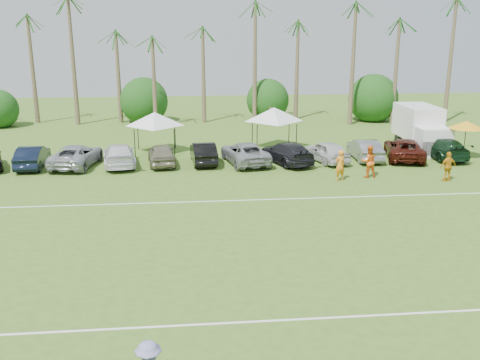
{
  "coord_description": "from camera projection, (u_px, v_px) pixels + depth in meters",
  "views": [
    {
      "loc": [
        -1.91,
        -12.38,
        8.58
      ],
      "look_at": [
        0.52,
        12.26,
        1.6
      ],
      "focal_mm": 40.0,
      "sensor_mm": 36.0,
      "label": 1
    }
  ],
  "objects": [
    {
      "name": "field_lines",
      "position": [
        238.0,
        245.0,
        22.02
      ],
      "size": [
        80.0,
        12.1,
        0.01
      ],
      "color": "white",
      "rests_on": "ground"
    },
    {
      "name": "palm_tree_1",
      "position": [
        13.0,
        32.0,
        46.89
      ],
      "size": [
        2.4,
        2.4,
        9.9
      ],
      "color": "brown",
      "rests_on": "ground"
    },
    {
      "name": "palm_tree_2",
      "position": [
        70.0,
        22.0,
        47.13
      ],
      "size": [
        2.4,
        2.4,
        10.9
      ],
      "color": "brown",
      "rests_on": "ground"
    },
    {
      "name": "palm_tree_3",
      "position": [
        116.0,
        12.0,
        47.27
      ],
      "size": [
        2.4,
        2.4,
        11.9
      ],
      "color": "brown",
      "rests_on": "ground"
    },
    {
      "name": "palm_tree_4",
      "position": [
        163.0,
        42.0,
        48.35
      ],
      "size": [
        2.4,
        2.4,
        8.9
      ],
      "color": "brown",
      "rests_on": "ground"
    },
    {
      "name": "palm_tree_5",
      "position": [
        207.0,
        32.0,
        48.49
      ],
      "size": [
        2.4,
        2.4,
        9.9
      ],
      "color": "brown",
      "rests_on": "ground"
    },
    {
      "name": "palm_tree_6",
      "position": [
        250.0,
        22.0,
        48.64
      ],
      "size": [
        2.4,
        2.4,
        10.9
      ],
      "color": "brown",
      "rests_on": "ground"
    },
    {
      "name": "palm_tree_7",
      "position": [
        294.0,
        13.0,
        48.78
      ],
      "size": [
        2.4,
        2.4,
        11.9
      ],
      "color": "brown",
      "rests_on": "ground"
    },
    {
      "name": "palm_tree_8",
      "position": [
        346.0,
        42.0,
        49.96
      ],
      "size": [
        2.4,
        2.4,
        8.9
      ],
      "color": "brown",
      "rests_on": "ground"
    },
    {
      "name": "palm_tree_9",
      "position": [
        398.0,
        32.0,
        50.19
      ],
      "size": [
        2.4,
        2.4,
        9.9
      ],
      "color": "brown",
      "rests_on": "ground"
    },
    {
      "name": "palm_tree_10",
      "position": [
        450.0,
        23.0,
        50.43
      ],
      "size": [
        2.4,
        2.4,
        10.9
      ],
      "color": "brown",
      "rests_on": "ground"
    },
    {
      "name": "bush_tree_0",
      "position": [
        2.0,
        106.0,
        49.43
      ],
      "size": [
        4.0,
        4.0,
        4.0
      ],
      "color": "brown",
      "rests_on": "ground"
    },
    {
      "name": "bush_tree_1",
      "position": [
        144.0,
        104.0,
        50.66
      ],
      "size": [
        4.0,
        4.0,
        4.0
      ],
      "color": "brown",
      "rests_on": "ground"
    },
    {
      "name": "bush_tree_2",
      "position": [
        269.0,
        102.0,
        51.8
      ],
      "size": [
        4.0,
        4.0,
        4.0
      ],
      "color": "brown",
      "rests_on": "ground"
    },
    {
      "name": "bush_tree_3",
      "position": [
        369.0,
        101.0,
        52.74
      ],
      "size": [
        4.0,
        4.0,
        4.0
      ],
      "color": "brown",
      "rests_on": "ground"
    },
    {
      "name": "sideline_player_a",
      "position": [
        340.0,
        165.0,
        31.31
      ],
      "size": [
        0.77,
        0.62,
        1.83
      ],
      "primitive_type": "imported",
      "rotation": [
        0.0,
        0.0,
        3.46
      ],
      "color": "orange",
      "rests_on": "ground"
    },
    {
      "name": "sideline_player_b",
      "position": [
        369.0,
        161.0,
        32.0
      ],
      "size": [
        0.96,
        0.75,
        1.95
      ],
      "primitive_type": "imported",
      "rotation": [
        0.0,
        0.0,
        3.16
      ],
      "color": "orange",
      "rests_on": "ground"
    },
    {
      "name": "sideline_player_c",
      "position": [
        448.0,
        167.0,
        31.18
      ],
      "size": [
        1.09,
        0.6,
        1.76
      ],
      "primitive_type": "imported",
      "rotation": [
        0.0,
        0.0,
        3.32
      ],
      "color": "orange",
      "rests_on": "ground"
    },
    {
      "name": "box_truck",
      "position": [
        421.0,
        127.0,
        39.37
      ],
      "size": [
        2.52,
        6.15,
        3.14
      ],
      "rotation": [
        0.0,
        0.0,
        -0.03
      ],
      "color": "white",
      "rests_on": "ground"
    },
    {
      "name": "canopy_tent_left",
      "position": [
        154.0,
        112.0,
        37.91
      ],
      "size": [
        4.22,
        4.22,
        3.42
      ],
      "color": "black",
      "rests_on": "ground"
    },
    {
      "name": "canopy_tent_right",
      "position": [
        274.0,
        107.0,
        39.28
      ],
      "size": [
        4.42,
        4.42,
        3.58
      ],
      "color": "black",
      "rests_on": "ground"
    },
    {
      "name": "market_umbrella",
      "position": [
        467.0,
        125.0,
        36.34
      ],
      "size": [
        2.35,
        2.35,
        2.61
      ],
      "color": "black",
      "rests_on": "ground"
    },
    {
      "name": "parked_car_1",
      "position": [
        32.0,
        157.0,
        34.34
      ],
      "size": [
        1.7,
        4.37,
        1.42
      ],
      "primitive_type": "imported",
      "rotation": [
        0.0,
        0.0,
        3.19
      ],
      "color": "black",
      "rests_on": "ground"
    },
    {
      "name": "parked_car_2",
      "position": [
        76.0,
        156.0,
        34.64
      ],
      "size": [
        3.11,
        5.4,
        1.42
      ],
      "primitive_type": "imported",
      "rotation": [
        0.0,
        0.0,
        2.99
      ],
      "color": "#9DA0A6",
      "rests_on": "ground"
    },
    {
      "name": "parked_car_3",
      "position": [
        119.0,
        155.0,
        34.83
      ],
      "size": [
        2.7,
        5.13,
        1.42
      ],
      "primitive_type": "imported",
      "rotation": [
        0.0,
        0.0,
        3.29
      ],
      "color": "white",
      "rests_on": "ground"
    },
    {
      "name": "parked_car_4",
      "position": [
        162.0,
        154.0,
        35.05
      ],
      "size": [
        2.11,
        4.32,
        1.42
      ],
      "primitive_type": "imported",
      "rotation": [
        0.0,
        0.0,
        3.25
      ],
      "color": "gray",
      "rests_on": "ground"
    },
    {
      "name": "parked_car_5",
      "position": [
        203.0,
        153.0,
        35.44
      ],
      "size": [
        1.8,
        4.4,
        1.42
      ],
      "primitive_type": "imported",
      "rotation": [
        0.0,
        0.0,
        3.21
      ],
      "color": "black",
      "rests_on": "ground"
    },
    {
      "name": "parked_car_6",
      "position": [
        245.0,
        153.0,
        35.39
      ],
      "size": [
        3.25,
        5.45,
        1.42
      ],
      "primitive_type": "imported",
      "rotation": [
        0.0,
        0.0,
        3.33
      ],
      "color": "gray",
      "rests_on": "ground"
    },
    {
      "name": "parked_car_7",
      "position": [
        286.0,
        153.0,
        35.45
      ],
      "size": [
        3.47,
        5.27,
        1.42
      ],
      "primitive_type": "imported",
      "rotation": [
        0.0,
        0.0,
        3.47
      ],
      "color": "black",
      "rests_on": "ground"
    },
    {
      "name": "parked_car_8",
      "position": [
        326.0,
        151.0,
        35.84
      ],
      "size": [
        2.67,
        4.45,
        1.42
      ],
      "primitive_type": "imported",
      "rotation": [
        0.0,
        0.0,
        3.4
      ],
      "color": "silver",
      "rests_on": "ground"
    },
    {
      "name": "parked_car_9",
      "position": [
        365.0,
        149.0,
        36.42
      ],
      "size": [
        1.65,
        4.35,
        1.42
      ],
      "primitive_type": "imported",
      "rotation": [
        0.0,
        0.0,
        3.11
      ],
      "color": "slate",
      "rests_on": "ground"
    },
    {
      "name": "parked_car_10",
      "position": [
        404.0,
        149.0,
        36.59
      ],
      "size": [
        3.58,
        5.53,
        1.42
      ],
      "primitive_type": "imported",
      "rotation": [
        0.0,
        0.0,
        2.88
      ],
      "color": "#42130B",
      "rests_on": "ground"
    },
    {
      "name": "parked_car_11",
      "position": [
        442.0,
        148.0,
        36.88
      ],
      "size": [
        2.15,
        4.95,
        1.42
      ],
      "primitive_type": "imported",
      "rotation": [
        0.0,
        0.0,
        3.18
      ],
      "color": "black",
      "rests_on": "ground"
    }
  ]
}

